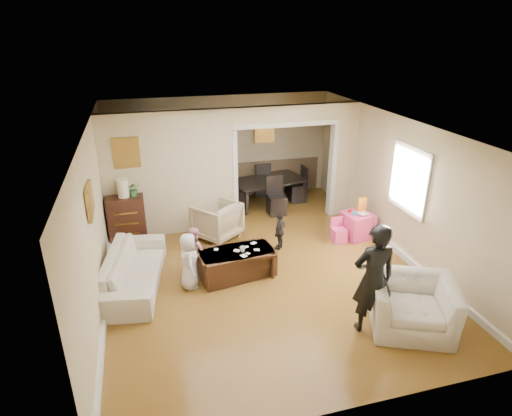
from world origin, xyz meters
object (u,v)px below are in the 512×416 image
object	(u,v)px
coffee_table	(237,263)
cyan_cup	(355,213)
armchair_front	(412,305)
sofa	(134,269)
child_kneel_b	(194,250)
child_kneel_a	(189,261)
dresser	(127,220)
play_table	(357,225)
child_toddler	(280,231)
dining_table	(268,192)
table_lamp	(123,188)
coffee_cup	(243,249)
armchair_back	(217,220)
adult_person	(373,279)

from	to	relation	value
coffee_table	cyan_cup	world-z (taller)	cyan_cup
armchair_front	sofa	bearing A→B (deg)	174.10
child_kneel_b	child_kneel_a	bearing A→B (deg)	131.94
dresser	cyan_cup	size ratio (longest dim) A/B	12.53
sofa	play_table	world-z (taller)	sofa
child_toddler	play_table	bearing A→B (deg)	132.72
armchair_front	dining_table	world-z (taller)	armchair_front
table_lamp	play_table	xyz separation A→B (m)	(4.63, -1.02, -0.91)
cyan_cup	child_kneel_a	world-z (taller)	child_kneel_a
armchair_front	coffee_cup	size ratio (longest dim) A/B	11.70
dresser	table_lamp	distance (m)	0.68
sofa	cyan_cup	world-z (taller)	sofa
dresser	coffee_table	bearing A→B (deg)	-44.88
play_table	child_kneel_a	bearing A→B (deg)	-165.02
child_kneel_b	armchair_back	bearing A→B (deg)	-55.94
armchair_front	child_kneel_a	xyz separation A→B (m)	(-2.99, 1.93, 0.12)
dining_table	adult_person	world-z (taller)	adult_person
cyan_cup	child_toddler	world-z (taller)	child_toddler
coffee_table	coffee_cup	xyz separation A→B (m)	(0.10, -0.05, 0.29)
dining_table	coffee_cup	bearing A→B (deg)	-127.40
sofa	coffee_cup	xyz separation A→B (m)	(1.86, -0.19, 0.22)
armchair_back	child_kneel_b	world-z (taller)	child_kneel_b
armchair_back	table_lamp	distance (m)	1.98
table_lamp	child_toddler	bearing A→B (deg)	-20.63
child_toddler	armchair_back	bearing A→B (deg)	-87.10
armchair_back	child_kneel_a	world-z (taller)	child_kneel_a
sofa	child_toddler	xyz separation A→B (m)	(2.81, 0.61, 0.07)
sofa	adult_person	bearing A→B (deg)	-112.42
armchair_back	table_lamp	xyz separation A→B (m)	(-1.79, 0.24, 0.80)
dresser	coffee_table	size ratio (longest dim) A/B	0.77
coffee_table	cyan_cup	distance (m)	2.81
child_toddler	coffee_cup	bearing A→B (deg)	-9.52
table_lamp	child_kneel_a	size ratio (longest dim) A/B	0.36
sofa	dresser	xyz separation A→B (m)	(-0.09, 1.70, 0.19)
dresser	play_table	size ratio (longest dim) A/B	1.80
armchair_front	child_kneel_a	bearing A→B (deg)	170.92
coffee_table	child_kneel_a	bearing A→B (deg)	-169.99
coffee_table	coffee_cup	distance (m)	0.31
coffee_table	child_kneel_b	xyz separation A→B (m)	(-0.70, 0.30, 0.20)
armchair_front	child_toddler	size ratio (longest dim) A/B	1.52
coffee_table	child_kneel_a	size ratio (longest dim) A/B	1.30
child_kneel_b	child_toddler	xyz separation A→B (m)	(1.75, 0.45, -0.06)
armchair_front	child_kneel_b	distance (m)	3.71
armchair_back	armchair_front	bearing A→B (deg)	83.19
child_kneel_b	adult_person	bearing A→B (deg)	-164.68
adult_person	dining_table	bearing A→B (deg)	-85.63
sofa	child_toddler	distance (m)	2.87
table_lamp	child_kneel_a	distance (m)	2.33
sofa	child_kneel_a	distance (m)	0.97
table_lamp	coffee_cup	distance (m)	2.79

